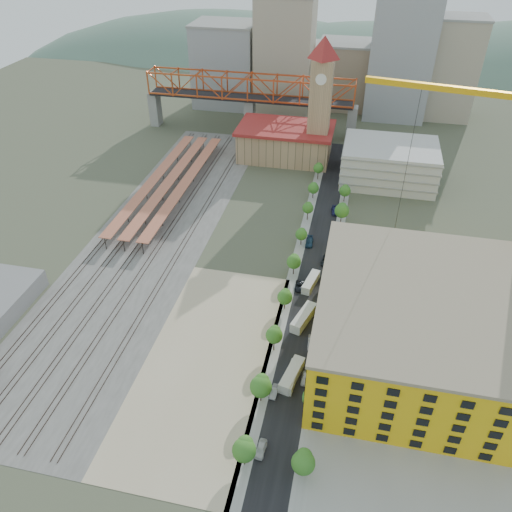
% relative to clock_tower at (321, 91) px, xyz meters
% --- Properties ---
extents(ground, '(400.00, 400.00, 0.00)m').
position_rel_clock_tower_xyz_m(ground, '(-8.00, -79.99, -28.70)').
color(ground, '#474C38').
rests_on(ground, ground).
extents(ballast_strip, '(36.00, 165.00, 0.06)m').
position_rel_clock_tower_xyz_m(ballast_strip, '(-44.00, -62.49, -28.67)').
color(ballast_strip, '#605E59').
rests_on(ballast_strip, ground).
extents(dirt_lot, '(28.00, 67.00, 0.06)m').
position_rel_clock_tower_xyz_m(dirt_lot, '(-12.00, -111.49, -28.67)').
color(dirt_lot, tan).
rests_on(dirt_lot, ground).
extents(street_asphalt, '(12.00, 170.00, 0.06)m').
position_rel_clock_tower_xyz_m(street_asphalt, '(8.00, -64.99, -28.67)').
color(street_asphalt, black).
rests_on(street_asphalt, ground).
extents(sidewalk_west, '(3.00, 170.00, 0.04)m').
position_rel_clock_tower_xyz_m(sidewalk_west, '(2.50, -64.99, -28.68)').
color(sidewalk_west, gray).
rests_on(sidewalk_west, ground).
extents(sidewalk_east, '(3.00, 170.00, 0.04)m').
position_rel_clock_tower_xyz_m(sidewalk_east, '(13.50, -64.99, -28.68)').
color(sidewalk_east, gray).
rests_on(sidewalk_east, ground).
extents(construction_pad, '(50.00, 90.00, 0.06)m').
position_rel_clock_tower_xyz_m(construction_pad, '(37.00, -99.99, -28.67)').
color(construction_pad, gray).
rests_on(construction_pad, ground).
extents(rail_tracks, '(26.56, 160.00, 0.18)m').
position_rel_clock_tower_xyz_m(rail_tracks, '(-45.80, -62.49, -28.55)').
color(rail_tracks, '#382B23').
rests_on(rail_tracks, ground).
extents(platform_canopies, '(16.00, 80.00, 4.12)m').
position_rel_clock_tower_xyz_m(platform_canopies, '(-49.00, -34.99, -24.70)').
color(platform_canopies, '#C06649').
rests_on(platform_canopies, ground).
extents(station_hall, '(38.00, 24.00, 13.10)m').
position_rel_clock_tower_xyz_m(station_hall, '(-13.00, 2.01, -22.03)').
color(station_hall, tan).
rests_on(station_hall, ground).
extents(clock_tower, '(12.00, 12.00, 52.00)m').
position_rel_clock_tower_xyz_m(clock_tower, '(0.00, 0.00, 0.00)').
color(clock_tower, tan).
rests_on(clock_tower, ground).
extents(parking_garage, '(34.00, 26.00, 14.00)m').
position_rel_clock_tower_xyz_m(parking_garage, '(28.00, -9.99, -21.70)').
color(parking_garage, silver).
rests_on(parking_garage, ground).
extents(truss_bridge, '(94.00, 9.60, 25.60)m').
position_rel_clock_tower_xyz_m(truss_bridge, '(-33.00, 25.01, -9.83)').
color(truss_bridge, gray).
rests_on(truss_bridge, ground).
extents(construction_building, '(44.60, 50.60, 18.80)m').
position_rel_clock_tower_xyz_m(construction_building, '(34.00, -99.99, -19.29)').
color(construction_building, yellow).
rests_on(construction_building, ground).
extents(street_trees, '(15.40, 124.40, 8.00)m').
position_rel_clock_tower_xyz_m(street_trees, '(8.00, -74.99, -28.70)').
color(street_trees, '#277021').
rests_on(street_trees, ground).
extents(skyline, '(133.00, 46.00, 60.00)m').
position_rel_clock_tower_xyz_m(skyline, '(-0.53, 62.32, -5.89)').
color(skyline, '#9EA0A3').
rests_on(skyline, ground).
extents(distant_hills, '(647.00, 264.00, 227.00)m').
position_rel_clock_tower_xyz_m(distant_hills, '(37.28, 180.01, -108.23)').
color(distant_hills, '#4C6B59').
rests_on(distant_hills, ground).
extents(site_trailer_a, '(3.28, 8.93, 2.39)m').
position_rel_clock_tower_xyz_m(site_trailer_a, '(8.00, -113.21, -27.50)').
color(site_trailer_a, silver).
rests_on(site_trailer_a, ground).
extents(site_trailer_b, '(4.70, 10.09, 2.67)m').
position_rel_clock_tower_xyz_m(site_trailer_b, '(8.00, -112.75, -27.36)').
color(site_trailer_b, silver).
rests_on(site_trailer_b, ground).
extents(site_trailer_c, '(5.64, 10.64, 2.82)m').
position_rel_clock_tower_xyz_m(site_trailer_c, '(8.00, -93.90, -27.29)').
color(site_trailer_c, silver).
rests_on(site_trailer_c, ground).
extents(site_trailer_d, '(4.23, 9.33, 2.47)m').
position_rel_clock_tower_xyz_m(site_trailer_d, '(8.00, -79.14, -27.46)').
color(site_trailer_d, silver).
rests_on(site_trailer_d, ground).
extents(car_0, '(2.05, 4.54, 1.51)m').
position_rel_clock_tower_xyz_m(car_0, '(5.00, -131.70, -27.94)').
color(car_0, silver).
rests_on(car_0, ground).
extents(car_1, '(1.67, 4.12, 1.33)m').
position_rel_clock_tower_xyz_m(car_1, '(5.00, -117.54, -28.03)').
color(car_1, gray).
rests_on(car_1, ground).
extents(car_2, '(2.32, 4.88, 1.34)m').
position_rel_clock_tower_xyz_m(car_2, '(5.00, -80.82, -28.02)').
color(car_2, black).
rests_on(car_2, ground).
extents(car_3, '(2.48, 5.57, 1.59)m').
position_rel_clock_tower_xyz_m(car_3, '(5.00, -59.02, -27.90)').
color(car_3, navy).
rests_on(car_3, ground).
extents(car_4, '(1.72, 4.19, 1.42)m').
position_rel_clock_tower_xyz_m(car_4, '(11.00, -112.53, -27.98)').
color(car_4, silver).
rests_on(car_4, ground).
extents(car_5, '(1.98, 4.95, 1.60)m').
position_rel_clock_tower_xyz_m(car_5, '(11.00, -101.43, -27.90)').
color(car_5, gray).
rests_on(car_5, ground).
extents(car_6, '(3.10, 5.58, 1.48)m').
position_rel_clock_tower_xyz_m(car_6, '(11.00, -67.46, -27.96)').
color(car_6, black).
rests_on(car_6, ground).
extents(car_7, '(2.84, 5.56, 1.54)m').
position_rel_clock_tower_xyz_m(car_7, '(11.00, -38.54, -27.92)').
color(car_7, '#1B1F4F').
rests_on(car_7, ground).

